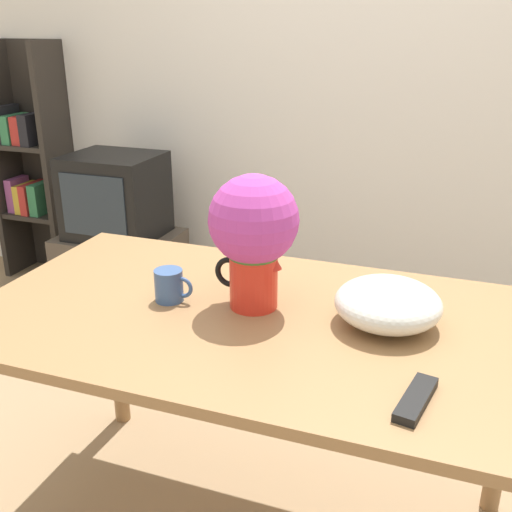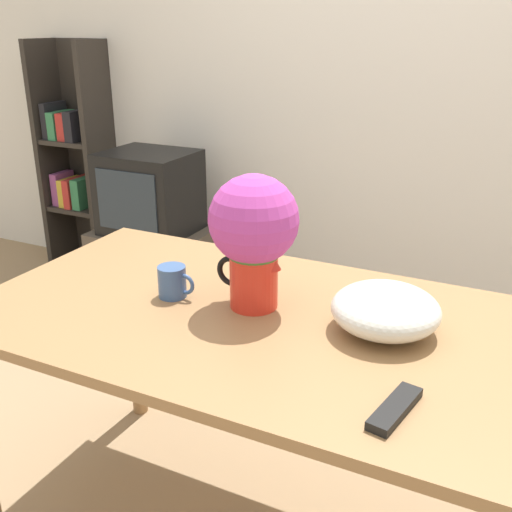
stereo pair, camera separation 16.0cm
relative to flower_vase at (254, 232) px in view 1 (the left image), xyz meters
The scene contains 9 objects.
wall_back 1.68m from the flower_vase, 89.46° to the left, with size 8.00×0.05×2.60m.
table 0.32m from the flower_vase, 73.29° to the right, with size 1.53×0.87×0.78m.
flower_vase is the anchor object (origin of this frame).
coffee_mug 0.29m from the flower_vase, 168.81° to the right, with size 0.11×0.08×0.09m.
white_bowl 0.40m from the flower_vase, ahead, with size 0.28×0.28×0.12m.
remote_control 0.60m from the flower_vase, 33.66° to the right, with size 0.08×0.18×0.02m.
tv_stand 1.87m from the flower_vase, 135.26° to the left, with size 0.61×0.46×0.45m.
tv_set 1.74m from the flower_vase, 135.31° to the left, with size 0.47×0.41×0.43m.
bookshelf 2.52m from the flower_vase, 142.71° to the left, with size 0.43×0.27×1.43m.
Camera 1 is at (0.50, -1.43, 1.52)m, focal length 42.00 mm.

